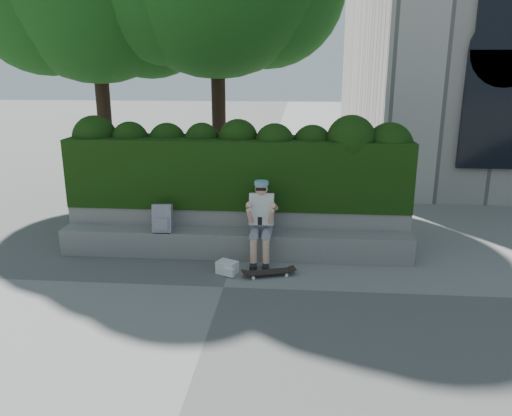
# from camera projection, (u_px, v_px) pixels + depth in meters

# --- Properties ---
(ground) EXTENTS (80.00, 80.00, 0.00)m
(ground) POSITION_uv_depth(u_px,v_px,m) (224.00, 287.00, 7.41)
(ground) COLOR slate
(ground) RESTS_ON ground
(bench_ledge) EXTENTS (6.00, 0.45, 0.45)m
(bench_ledge) POSITION_uv_depth(u_px,v_px,m) (234.00, 244.00, 8.55)
(bench_ledge) COLOR gray
(bench_ledge) RESTS_ON ground
(planter_wall) EXTENTS (6.00, 0.50, 0.75)m
(planter_wall) POSITION_uv_depth(u_px,v_px,m) (237.00, 227.00, 8.96)
(planter_wall) COLOR gray
(planter_wall) RESTS_ON ground
(hedge) EXTENTS (6.00, 1.00, 1.20)m
(hedge) POSITION_uv_depth(u_px,v_px,m) (238.00, 171.00, 8.91)
(hedge) COLOR black
(hedge) RESTS_ON planter_wall
(person) EXTENTS (0.40, 0.76, 1.38)m
(person) POSITION_uv_depth(u_px,v_px,m) (261.00, 219.00, 8.19)
(person) COLOR gray
(person) RESTS_ON ground
(skateboard) EXTENTS (0.78, 0.40, 0.08)m
(skateboard) POSITION_uv_depth(u_px,v_px,m) (269.00, 272.00, 7.79)
(skateboard) COLOR black
(skateboard) RESTS_ON ground
(backpack_plaid) EXTENTS (0.34, 0.19, 0.48)m
(backpack_plaid) POSITION_uv_depth(u_px,v_px,m) (162.00, 218.00, 8.42)
(backpack_plaid) COLOR #A4A3A8
(backpack_plaid) RESTS_ON bench_ledge
(backpack_ground) EXTENTS (0.37, 0.33, 0.20)m
(backpack_ground) POSITION_uv_depth(u_px,v_px,m) (227.00, 267.00, 7.88)
(backpack_ground) COLOR silver
(backpack_ground) RESTS_ON ground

